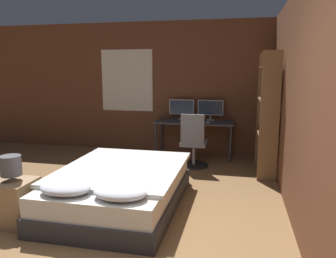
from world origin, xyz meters
TOP-DOWN VIEW (x-y plane):
  - wall_back at (-0.02, 4.26)m, footprint 12.00×0.08m
  - wall_side_right at (1.78, 1.50)m, footprint 0.06×12.00m
  - bed at (-0.31, 1.27)m, footprint 1.49×2.09m
  - nightstand at (-1.32, 0.58)m, footprint 0.45×0.44m
  - bedside_lamp at (-1.32, 0.58)m, footprint 0.23×0.23m
  - desk at (0.27, 3.89)m, footprint 1.54×0.62m
  - monitor_left at (-0.02, 4.09)m, footprint 0.51×0.16m
  - monitor_right at (0.57, 4.09)m, footprint 0.51×0.16m
  - keyboard at (0.27, 3.68)m, footprint 0.39×0.13m
  - computer_mouse at (0.56, 3.68)m, footprint 0.07×0.05m
  - office_chair at (0.36, 3.19)m, footprint 0.52×0.52m
  - bookshelf at (1.59, 3.02)m, footprint 0.29×0.91m

SIDE VIEW (x-z plane):
  - nightstand at x=-1.32m, z-range 0.00..0.50m
  - bed at x=-0.31m, z-range -0.04..0.53m
  - office_chair at x=0.36m, z-range -0.10..0.87m
  - desk at x=0.27m, z-range 0.28..1.00m
  - bedside_lamp at x=-1.32m, z-range 0.53..0.82m
  - keyboard at x=0.27m, z-range 0.72..0.74m
  - computer_mouse at x=0.56m, z-range 0.72..0.76m
  - monitor_left at x=-0.02m, z-range 0.76..1.16m
  - monitor_right at x=0.57m, z-range 0.76..1.16m
  - bookshelf at x=1.59m, z-range 0.11..2.12m
  - wall_side_right at x=1.78m, z-range 0.00..2.70m
  - wall_back at x=-0.02m, z-range 0.00..2.70m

